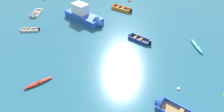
{
  "coord_description": "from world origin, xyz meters",
  "views": [
    {
      "loc": [
        3.48,
        2.99,
        14.74
      ],
      "look_at": [
        0.0,
        22.37,
        0.15
      ],
      "focal_mm": 33.59,
      "sensor_mm": 36.0,
      "label": 1
    }
  ],
  "objects_px": {
    "kayak_red_back_row_center": "(38,83)",
    "mooring_buoy_between_boats_right": "(178,89)",
    "rowboat_deep_blue_back_row_left": "(135,38)",
    "rowboat_white_outer_left": "(25,30)",
    "mooring_buoy_far_field": "(44,0)",
    "motor_launch_blue_cluster_inner": "(86,16)",
    "mooring_buoy_trailing": "(129,1)",
    "rowboat_orange_distant_center": "(117,7)",
    "rowboat_white_near_left": "(34,15)",
    "rowboat_blue_cluster_outer": "(165,106)",
    "kayak_turquoise_near_right": "(197,46)"
  },
  "relations": [
    {
      "from": "rowboat_deep_blue_back_row_left",
      "to": "mooring_buoy_trailing",
      "type": "xyz_separation_m",
      "value": [
        -2.17,
        12.81,
        -0.19
      ]
    },
    {
      "from": "rowboat_white_near_left",
      "to": "mooring_buoy_trailing",
      "type": "distance_m",
      "value": 16.68
    },
    {
      "from": "motor_launch_blue_cluster_inner",
      "to": "rowboat_deep_blue_back_row_left",
      "type": "xyz_separation_m",
      "value": [
        7.81,
        -3.83,
        -0.6
      ]
    },
    {
      "from": "kayak_red_back_row_center",
      "to": "mooring_buoy_trailing",
      "type": "distance_m",
      "value": 23.94
    },
    {
      "from": "rowboat_blue_cluster_outer",
      "to": "mooring_buoy_far_field",
      "type": "bearing_deg",
      "value": 134.96
    },
    {
      "from": "kayak_red_back_row_center",
      "to": "mooring_buoy_trailing",
      "type": "bearing_deg",
      "value": 74.12
    },
    {
      "from": "rowboat_orange_distant_center",
      "to": "rowboat_white_near_left",
      "type": "height_order",
      "value": "rowboat_orange_distant_center"
    },
    {
      "from": "kayak_red_back_row_center",
      "to": "mooring_buoy_far_field",
      "type": "bearing_deg",
      "value": 113.7
    },
    {
      "from": "motor_launch_blue_cluster_inner",
      "to": "mooring_buoy_far_field",
      "type": "distance_m",
      "value": 12.08
    },
    {
      "from": "motor_launch_blue_cluster_inner",
      "to": "kayak_red_back_row_center",
      "type": "xyz_separation_m",
      "value": [
        -0.92,
        -14.05,
        -0.66
      ]
    },
    {
      "from": "kayak_turquoise_near_right",
      "to": "mooring_buoy_far_field",
      "type": "xyz_separation_m",
      "value": [
        -25.65,
        11.13,
        -0.15
      ]
    },
    {
      "from": "rowboat_orange_distant_center",
      "to": "mooring_buoy_between_boats_right",
      "type": "height_order",
      "value": "rowboat_orange_distant_center"
    },
    {
      "from": "rowboat_blue_cluster_outer",
      "to": "rowboat_white_near_left",
      "type": "distance_m",
      "value": 25.02
    },
    {
      "from": "rowboat_orange_distant_center",
      "to": "mooring_buoy_far_field",
      "type": "bearing_deg",
      "value": 174.62
    },
    {
      "from": "rowboat_blue_cluster_outer",
      "to": "kayak_red_back_row_center",
      "type": "bearing_deg",
      "value": 176.2
    },
    {
      "from": "mooring_buoy_trailing",
      "to": "rowboat_white_outer_left",
      "type": "bearing_deg",
      "value": -134.7
    },
    {
      "from": "motor_launch_blue_cluster_inner",
      "to": "rowboat_white_near_left",
      "type": "bearing_deg",
      "value": 179.14
    },
    {
      "from": "motor_launch_blue_cluster_inner",
      "to": "rowboat_white_outer_left",
      "type": "bearing_deg",
      "value": -149.99
    },
    {
      "from": "rowboat_orange_distant_center",
      "to": "mooring_buoy_far_field",
      "type": "distance_m",
      "value": 14.11
    },
    {
      "from": "rowboat_orange_distant_center",
      "to": "rowboat_deep_blue_back_row_left",
      "type": "relative_size",
      "value": 1.16
    },
    {
      "from": "kayak_red_back_row_center",
      "to": "mooring_buoy_between_boats_right",
      "type": "xyz_separation_m",
      "value": [
        13.76,
        1.71,
        -0.14
      ]
    },
    {
      "from": "motor_launch_blue_cluster_inner",
      "to": "rowboat_orange_distant_center",
      "type": "height_order",
      "value": "motor_launch_blue_cluster_inner"
    },
    {
      "from": "rowboat_white_near_left",
      "to": "mooring_buoy_trailing",
      "type": "height_order",
      "value": "rowboat_white_near_left"
    },
    {
      "from": "rowboat_deep_blue_back_row_left",
      "to": "kayak_turquoise_near_right",
      "type": "bearing_deg",
      "value": -4.38
    },
    {
      "from": "rowboat_deep_blue_back_row_left",
      "to": "rowboat_white_outer_left",
      "type": "bearing_deg",
      "value": -177.96
    },
    {
      "from": "rowboat_white_near_left",
      "to": "rowboat_blue_cluster_outer",
      "type": "bearing_deg",
      "value": -36.84
    },
    {
      "from": "motor_launch_blue_cluster_inner",
      "to": "mooring_buoy_far_field",
      "type": "relative_size",
      "value": 15.73
    },
    {
      "from": "rowboat_white_outer_left",
      "to": "rowboat_white_near_left",
      "type": "height_order",
      "value": "rowboat_white_near_left"
    },
    {
      "from": "rowboat_deep_blue_back_row_left",
      "to": "rowboat_orange_distant_center",
      "type": "bearing_deg",
      "value": 112.35
    },
    {
      "from": "motor_launch_blue_cluster_inner",
      "to": "kayak_turquoise_near_right",
      "type": "height_order",
      "value": "motor_launch_blue_cluster_inner"
    },
    {
      "from": "mooring_buoy_far_field",
      "to": "rowboat_deep_blue_back_row_left",
      "type": "bearing_deg",
      "value": -30.57
    },
    {
      "from": "rowboat_deep_blue_back_row_left",
      "to": "kayak_red_back_row_center",
      "type": "relative_size",
      "value": 1.38
    },
    {
      "from": "rowboat_white_near_left",
      "to": "mooring_buoy_between_boats_right",
      "type": "bearing_deg",
      "value": -30.27
    },
    {
      "from": "rowboat_blue_cluster_outer",
      "to": "motor_launch_blue_cluster_inner",
      "type": "bearing_deg",
      "value": 127.75
    },
    {
      "from": "mooring_buoy_trailing",
      "to": "motor_launch_blue_cluster_inner",
      "type": "bearing_deg",
      "value": -122.11
    },
    {
      "from": "motor_launch_blue_cluster_inner",
      "to": "kayak_red_back_row_center",
      "type": "relative_size",
      "value": 2.92
    },
    {
      "from": "motor_launch_blue_cluster_inner",
      "to": "mooring_buoy_between_boats_right",
      "type": "bearing_deg",
      "value": -43.84
    },
    {
      "from": "motor_launch_blue_cluster_inner",
      "to": "rowboat_white_outer_left",
      "type": "distance_m",
      "value": 8.78
    },
    {
      "from": "rowboat_orange_distant_center",
      "to": "rowboat_deep_blue_back_row_left",
      "type": "height_order",
      "value": "rowboat_orange_distant_center"
    },
    {
      "from": "rowboat_white_near_left",
      "to": "mooring_buoy_trailing",
      "type": "bearing_deg",
      "value": 32.04
    },
    {
      "from": "motor_launch_blue_cluster_inner",
      "to": "kayak_red_back_row_center",
      "type": "height_order",
      "value": "motor_launch_blue_cluster_inner"
    },
    {
      "from": "motor_launch_blue_cluster_inner",
      "to": "rowboat_white_near_left",
      "type": "relative_size",
      "value": 2.19
    },
    {
      "from": "kayak_red_back_row_center",
      "to": "mooring_buoy_trailing",
      "type": "height_order",
      "value": "kayak_red_back_row_center"
    },
    {
      "from": "motor_launch_blue_cluster_inner",
      "to": "kayak_turquoise_near_right",
      "type": "xyz_separation_m",
      "value": [
        15.62,
        -4.43,
        -0.64
      ]
    },
    {
      "from": "rowboat_white_near_left",
      "to": "mooring_buoy_far_field",
      "type": "xyz_separation_m",
      "value": [
        -1.52,
        6.57,
        -0.16
      ]
    },
    {
      "from": "rowboat_white_near_left",
      "to": "rowboat_white_outer_left",
      "type": "bearing_deg",
      "value": -78.42
    },
    {
      "from": "rowboat_white_outer_left",
      "to": "rowboat_blue_cluster_outer",
      "type": "distance_m",
      "value": 21.79
    },
    {
      "from": "rowboat_blue_cluster_outer",
      "to": "mooring_buoy_between_boats_right",
      "type": "bearing_deg",
      "value": 62.32
    },
    {
      "from": "rowboat_white_outer_left",
      "to": "rowboat_white_near_left",
      "type": "relative_size",
      "value": 0.87
    },
    {
      "from": "motor_launch_blue_cluster_inner",
      "to": "mooring_buoy_trailing",
      "type": "xyz_separation_m",
      "value": [
        5.63,
        8.98,
        -0.79
      ]
    }
  ]
}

